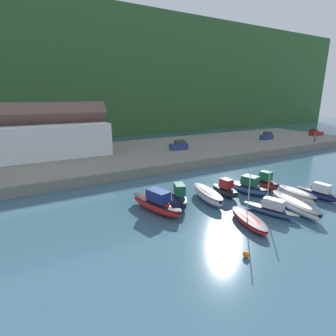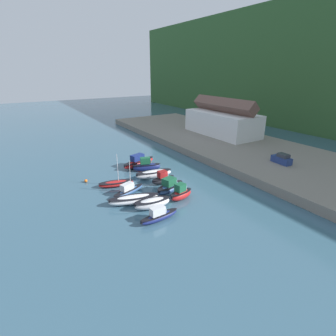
{
  "view_description": "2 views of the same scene",
  "coord_description": "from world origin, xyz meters",
  "views": [
    {
      "loc": [
        -25.34,
        -27.94,
        13.84
      ],
      "look_at": [
        -4.91,
        8.49,
        2.31
      ],
      "focal_mm": 28.0,
      "sensor_mm": 36.0,
      "label": 1
    },
    {
      "loc": [
        38.16,
        -24.42,
        20.38
      ],
      "look_at": [
        -3.93,
        1.56,
        1.66
      ],
      "focal_mm": 28.0,
      "sensor_mm": 36.0,
      "label": 2
    }
  ],
  "objects": [
    {
      "name": "moored_boat_9",
      "position": [
        6.16,
        -7.55,
        0.87
      ],
      "size": [
        2.87,
        6.13,
        1.65
      ],
      "rotation": [
        0.0,
        0.0,
        -0.12
      ],
      "color": "silver",
      "rests_on": "ground_plane"
    },
    {
      "name": "moored_boat_2",
      "position": [
        -4.36,
        -1.49,
        0.87
      ],
      "size": [
        3.36,
        7.68,
        1.66
      ],
      "rotation": [
        0.0,
        0.0,
        -0.17
      ],
      "color": "silver",
      "rests_on": "ground_plane"
    },
    {
      "name": "moored_boat_3",
      "position": [
        -1.07,
        -1.28,
        0.94
      ],
      "size": [
        1.86,
        4.77,
        2.58
      ],
      "rotation": [
        0.0,
        0.0,
        0.03
      ],
      "color": "black",
      "rests_on": "ground_plane"
    },
    {
      "name": "quay_promenade",
      "position": [
        0.0,
        26.79,
        0.86
      ],
      "size": [
        122.87,
        28.73,
        1.72
      ],
      "color": "gray",
      "rests_on": "ground_plane"
    },
    {
      "name": "ground_plane",
      "position": [
        0.0,
        0.0,
        0.0
      ],
      "size": [
        320.0,
        320.0,
        0.0
      ],
      "primitive_type": "plane",
      "color": "#385B70"
    },
    {
      "name": "pickup_truck_0",
      "position": [
        55.94,
        21.49,
        2.54
      ],
      "size": [
        4.76,
        2.07,
        1.9
      ],
      "rotation": [
        0.0,
        0.0,
        1.55
      ],
      "color": "maroon",
      "rests_on": "quay_promenade"
    },
    {
      "name": "moored_boat_8",
      "position": [
        3.23,
        -9.38,
        0.74
      ],
      "size": [
        4.15,
        8.54,
        1.4
      ],
      "rotation": [
        0.0,
        0.0,
        -0.25
      ],
      "color": "white",
      "rests_on": "ground_plane"
    },
    {
      "name": "moored_boat_10",
      "position": [
        9.78,
        -8.43,
        0.79
      ],
      "size": [
        1.99,
        6.37,
        2.22
      ],
      "rotation": [
        0.0,
        0.0,
        0.08
      ],
      "color": "navy",
      "rests_on": "ground_plane"
    },
    {
      "name": "harbor_clubhouse",
      "position": [
        -20.36,
        30.95,
        5.67
      ],
      "size": [
        23.45,
        10.85,
        10.94
      ],
      "color": "white",
      "rests_on": "quay_promenade"
    },
    {
      "name": "moored_boat_5",
      "position": [
        6.01,
        -2.06,
        1.06
      ],
      "size": [
        2.65,
        4.78,
        2.85
      ],
      "rotation": [
        0.0,
        0.0,
        0.2
      ],
      "color": "red",
      "rests_on": "ground_plane"
    },
    {
      "name": "moored_boat_1",
      "position": [
        -8.56,
        -0.95,
        1.12
      ],
      "size": [
        3.55,
        6.18,
        3.01
      ],
      "rotation": [
        0.0,
        0.0,
        -0.34
      ],
      "color": "navy",
      "rests_on": "ground_plane"
    },
    {
      "name": "moored_boat_0",
      "position": [
        -11.96,
        -1.15,
        1.05
      ],
      "size": [
        4.28,
        8.73,
        2.84
      ],
      "rotation": [
        0.0,
        0.0,
        0.26
      ],
      "color": "red",
      "rests_on": "ground_plane"
    },
    {
      "name": "mooring_buoy_0",
      "position": [
        -9.38,
        -13.64,
        0.3
      ],
      "size": [
        0.61,
        0.61,
        0.61
      ],
      "color": "orange",
      "rests_on": "ground_plane"
    },
    {
      "name": "moored_boat_6",
      "position": [
        -4.61,
        -9.33,
        0.55
      ],
      "size": [
        3.51,
        6.78,
        6.23
      ],
      "rotation": [
        0.0,
        0.0,
        -0.24
      ],
      "color": "red",
      "rests_on": "ground_plane"
    },
    {
      "name": "moored_boat_4",
      "position": [
        2.65,
        -2.08,
        0.98
      ],
      "size": [
        3.97,
        6.52,
        2.67
      ],
      "rotation": [
        0.0,
        0.0,
        0.28
      ],
      "color": "#33568E",
      "rests_on": "ground_plane"
    },
    {
      "name": "parked_car_0",
      "position": [
        6.37,
        23.37,
        2.64
      ],
      "size": [
        4.31,
        2.07,
        2.16
      ],
      "rotation": [
        0.0,
        0.0,
        1.5
      ],
      "color": "navy",
      "rests_on": "quay_promenade"
    },
    {
      "name": "hillside_backdrop",
      "position": [
        0.0,
        96.04,
        21.17
      ],
      "size": [
        240.0,
        72.39,
        42.35
      ],
      "color": "#335B2D",
      "rests_on": "ground_plane"
    },
    {
      "name": "person_on_quay",
      "position": [
        44.76,
        14.55,
        2.82
      ],
      "size": [
        0.4,
        0.4,
        2.14
      ],
      "color": "#232838",
      "rests_on": "quay_promenade"
    },
    {
      "name": "moored_boat_7",
      "position": [
        -0.38,
        -8.7,
        0.74
      ],
      "size": [
        3.76,
        6.89,
        5.98
      ],
      "rotation": [
        0.0,
        0.0,
        0.35
      ],
      "color": "#33568E",
      "rests_on": "ground_plane"
    },
    {
      "name": "parked_car_1",
      "position": [
        36.13,
        23.56,
        2.64
      ],
      "size": [
        4.38,
        2.28,
        2.16
      ],
      "rotation": [
        0.0,
        0.0,
        1.69
      ],
      "color": "navy",
      "rests_on": "quay_promenade"
    }
  ]
}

